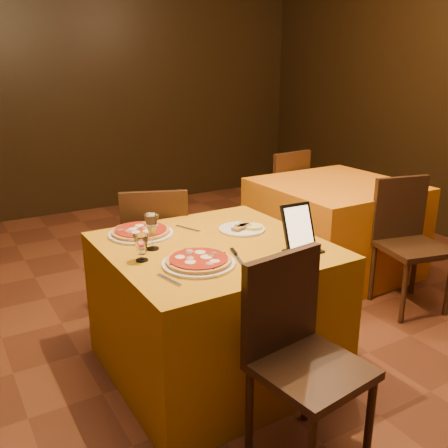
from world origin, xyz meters
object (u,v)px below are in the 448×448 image
chair_side_far (277,197)px  pizza_far (141,232)px  main_table (214,308)px  water_glass (141,248)px  pizza_near (199,262)px  tablet (298,227)px  chair_main_near (312,369)px  wine_glass (152,232)px  chair_side_near (413,247)px  chair_main_far (155,250)px  side_table (333,228)px

chair_side_far → pizza_far: bearing=26.9°
main_table → water_glass: (-0.41, -0.02, 0.44)m
pizza_near → tablet: tablet is taller
main_table → tablet: size_ratio=4.51×
chair_main_near → pizza_far: chair_main_near is taller
main_table → wine_glass: wine_glass is taller
pizza_near → wine_glass: size_ratio=1.84×
pizza_near → pizza_far: 0.55m
chair_side_far → pizza_far: size_ratio=2.54×
chair_side_near → main_table: bearing=-169.2°
chair_main_far → pizza_far: 0.62m
main_table → pizza_far: (-0.27, 0.34, 0.39)m
chair_side_far → water_glass: chair_side_far is taller
chair_main_near → chair_side_near: bearing=18.8°
side_table → chair_main_far: (-1.55, 0.08, 0.08)m
side_table → pizza_far: 1.90m
chair_side_near → side_table: bearing=103.1°
side_table → water_glass: bearing=-159.2°
chair_side_far → chair_main_far: bearing=18.7°
main_table → side_table: bearing=25.1°
pizza_near → pizza_far: (-0.07, 0.55, 0.00)m
pizza_far → tablet: size_ratio=1.47×
chair_main_near → chair_main_far: bearing=83.1°
chair_main_far → water_glass: bearing=84.9°
side_table → water_glass: size_ratio=8.46×
wine_glass → tablet: size_ratio=0.78×
side_table → chair_main_near: 2.18m
chair_side_near → chair_side_far: size_ratio=1.00×
chair_main_far → pizza_near: (-0.20, -1.01, 0.31)m
wine_glass → tablet: (0.64, -0.38, 0.03)m
chair_main_near → water_glass: size_ratio=7.00×
main_table → chair_side_near: chair_side_near is taller
pizza_near → wine_glass: wine_glass is taller
chair_side_near → pizza_far: (-1.82, 0.40, 0.31)m
chair_side_near → chair_side_far: same height
chair_main_near → side_table: bearing=37.8°
chair_main_far → chair_side_far: size_ratio=1.00×
main_table → side_table: 1.71m
pizza_near → tablet: bearing=-8.3°
chair_main_far → wine_glass: bearing=88.1°
main_table → pizza_near: size_ratio=3.14×
pizza_near → pizza_far: same height
chair_main_near → tablet: size_ratio=3.73×
side_table → pizza_near: pizza_near is taller
chair_side_near → water_glass: (-1.96, 0.04, 0.36)m
chair_side_near → pizza_near: chair_side_near is taller
chair_main_far → main_table: bearing=111.5°
main_table → water_glass: water_glass is taller
chair_side_near → pizza_near: (-1.75, -0.14, 0.31)m
side_table → pizza_far: bearing=-168.1°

